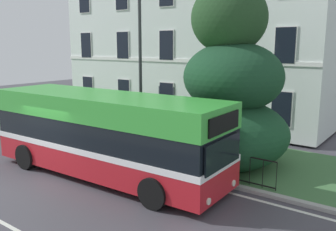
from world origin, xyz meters
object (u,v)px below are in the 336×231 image
(evergreen_tree, at_px, (227,99))
(single_decker_bus, at_px, (105,134))
(georgian_townhouse, at_px, (211,23))
(street_lamp_post, at_px, (140,52))
(litter_bin, at_px, (51,121))

(evergreen_tree, height_order, single_decker_bus, evergreen_tree)
(georgian_townhouse, xyz_separation_m, single_decker_bus, (3.20, -12.79, -4.54))
(street_lamp_post, relative_size, litter_bin, 7.30)
(evergreen_tree, xyz_separation_m, litter_bin, (-10.04, -0.85, -2.01))
(litter_bin, bearing_deg, street_lamp_post, 2.26)
(street_lamp_post, bearing_deg, georgian_townhouse, 102.90)
(evergreen_tree, distance_m, street_lamp_post, 4.26)
(single_decker_bus, distance_m, litter_bin, 7.77)
(evergreen_tree, height_order, street_lamp_post, street_lamp_post)
(georgian_townhouse, relative_size, evergreen_tree, 2.43)
(litter_bin, bearing_deg, evergreen_tree, 4.86)
(georgian_townhouse, xyz_separation_m, evergreen_tree, (6.07, -9.11, -3.46))
(street_lamp_post, xyz_separation_m, litter_bin, (-6.20, -0.24, -3.74))
(single_decker_bus, bearing_deg, litter_bin, 156.52)
(evergreen_tree, distance_m, litter_bin, 10.28)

